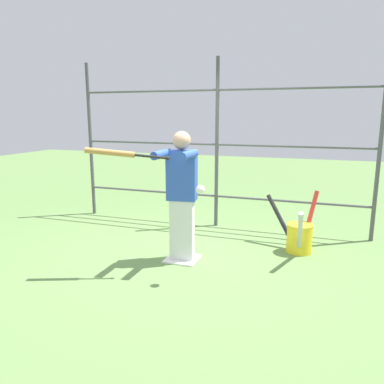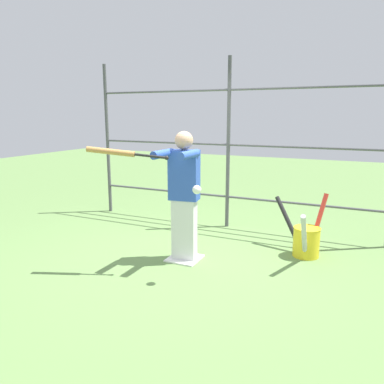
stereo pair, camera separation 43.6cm
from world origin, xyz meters
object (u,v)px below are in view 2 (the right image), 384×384
softball_in_flight (197,190)px  bat_bucket (306,239)px  batter (184,192)px  baseball_bat_swinging (117,152)px

softball_in_flight → bat_bucket: softball_in_flight is taller
batter → softball_in_flight: batter is taller
baseball_bat_swinging → softball_in_flight: (-0.93, -0.11, -0.37)m
baseball_bat_swinging → bat_bucket: baseball_bat_swinging is taller
batter → baseball_bat_swinging: bearing=50.0°
batter → bat_bucket: 1.73m
baseball_bat_swinging → softball_in_flight: bearing=-173.4°
softball_in_flight → batter: bearing=-51.2°
batter → bat_bucket: (-1.39, -0.79, -0.65)m
softball_in_flight → bat_bucket: 1.82m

